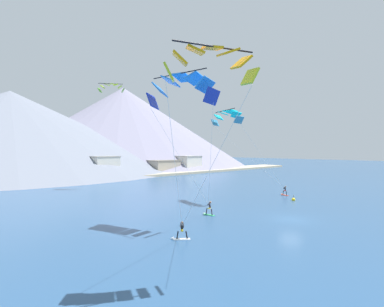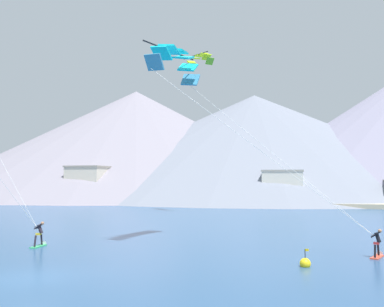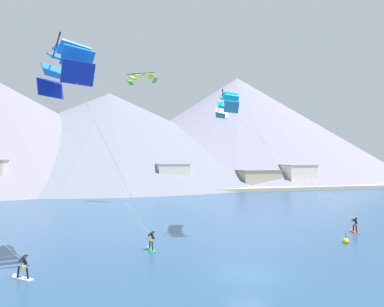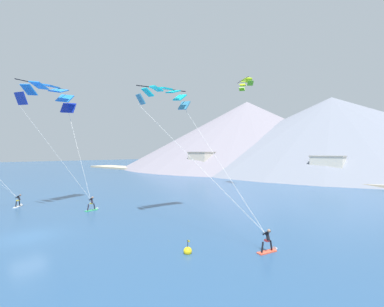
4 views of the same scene
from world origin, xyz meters
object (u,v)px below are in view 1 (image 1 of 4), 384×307
object	(u,v)px
parafoil_kite_near_lead	(182,87)
parafoil_kite_near_trail	(211,62)
kitesurfer_near_lead	(208,211)
kitesurfer_mid_center	(284,192)
parafoil_kite_mid_center	(227,116)
parafoil_kite_distant_high_outer	(111,87)
race_marker_buoy	(293,200)
kitesurfer_near_trail	(179,234)

from	to	relation	value
parafoil_kite_near_lead	parafoil_kite_near_trail	xyz separation A→B (m)	(-7.53, -10.81, -1.27)
kitesurfer_near_lead	parafoil_kite_near_lead	world-z (taller)	parafoil_kite_near_lead
parafoil_kite_near_lead	parafoil_kite_near_trail	size ratio (longest dim) A/B	1.13
kitesurfer_mid_center	parafoil_kite_near_lead	world-z (taller)	parafoil_kite_near_lead
parafoil_kite_near_lead	kitesurfer_near_lead	bearing A→B (deg)	21.23
kitesurfer_near_lead	parafoil_kite_mid_center	xyz separation A→B (m)	(8.16, 3.70, 12.25)
parafoil_kite_distant_high_outer	race_marker_buoy	world-z (taller)	parafoil_kite_distant_high_outer
kitesurfer_near_lead	kitesurfer_mid_center	xyz separation A→B (m)	(20.78, 1.52, -0.04)
kitesurfer_near_trail	kitesurfer_mid_center	bearing A→B (deg)	12.30
parafoil_kite_distant_high_outer	kitesurfer_near_trail	bearing A→B (deg)	-109.76
kitesurfer_near_trail	parafoil_kite_near_lead	bearing A→B (deg)	44.45
parafoil_kite_near_lead	parafoil_kite_near_trail	bearing A→B (deg)	-124.88
kitesurfer_near_trail	kitesurfer_near_lead	bearing A→B (deg)	28.99
kitesurfer_near_lead	kitesurfer_near_trail	xyz separation A→B (m)	(-8.95, -4.96, -0.07)
kitesurfer_near_lead	parafoil_kite_near_trail	distance (m)	22.85
kitesurfer_near_lead	parafoil_kite_near_lead	distance (m)	15.17
parafoil_kite_near_trail	parafoil_kite_distant_high_outer	xyz separation A→B (m)	(17.37, 42.69, 7.55)
kitesurfer_near_trail	parafoil_kite_distant_high_outer	xyz separation A→B (m)	(12.34, 34.34, 19.85)
parafoil_kite_near_trail	race_marker_buoy	xyz separation A→B (m)	(30.79, 11.03, -12.58)
kitesurfer_near_lead	parafoil_kite_mid_center	distance (m)	15.18
kitesurfer_near_lead	parafoil_kite_near_trail	world-z (taller)	parafoil_kite_near_trail
kitesurfer_mid_center	parafoil_kite_mid_center	xyz separation A→B (m)	(-12.62, 2.18, 12.28)
parafoil_kite_near_lead	race_marker_buoy	xyz separation A→B (m)	(23.25, 0.22, -13.85)
parafoil_kite_near_lead	kitesurfer_mid_center	bearing A→B (deg)	8.41
kitesurfer_near_trail	parafoil_kite_mid_center	xyz separation A→B (m)	(17.12, 8.67, 12.31)
race_marker_buoy	kitesurfer_near_lead	bearing A→B (deg)	172.27
kitesurfer_near_lead	race_marker_buoy	distance (m)	16.96
parafoil_kite_mid_center	parafoil_kite_distant_high_outer	size ratio (longest dim) A/B	2.97
kitesurfer_near_trail	race_marker_buoy	bearing A→B (deg)	5.94
kitesurfer_mid_center	parafoil_kite_near_trail	bearing A→B (deg)	-156.89
race_marker_buoy	parafoil_kite_near_trail	bearing A→B (deg)	-160.29
kitesurfer_near_trail	parafoil_kite_near_trail	bearing A→B (deg)	-121.05
kitesurfer_near_trail	kitesurfer_mid_center	xyz separation A→B (m)	(29.73, 6.48, 0.03)
kitesurfer_near_trail	parafoil_kite_distant_high_outer	size ratio (longest dim) A/B	0.34
parafoil_kite_mid_center	parafoil_kite_distant_high_outer	xyz separation A→B (m)	(-4.78, 25.67, 7.53)
kitesurfer_near_lead	parafoil_kite_distant_high_outer	distance (m)	35.57
kitesurfer_near_trail	race_marker_buoy	world-z (taller)	kitesurfer_near_trail
kitesurfer_near_trail	kitesurfer_mid_center	world-z (taller)	kitesurfer_mid_center
parafoil_kite_near_lead	parafoil_kite_distant_high_outer	distance (m)	33.95
parafoil_kite_near_trail	parafoil_kite_mid_center	size ratio (longest dim) A/B	0.89
kitesurfer_near_lead	race_marker_buoy	bearing A→B (deg)	-7.73
kitesurfer_near_trail	parafoil_kite_mid_center	distance (m)	22.80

